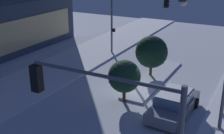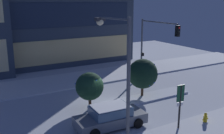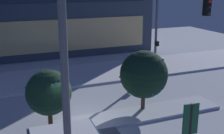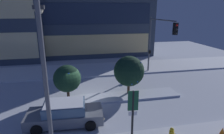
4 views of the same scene
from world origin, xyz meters
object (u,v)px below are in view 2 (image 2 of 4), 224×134
decorated_tree_left_of_median (90,86)px  car_near (110,117)px  decorated_tree_median (143,74)px  traffic_light_corner_far_right (155,39)px  fire_hydrant (205,118)px  parking_info_sign (180,102)px  street_lamp_arched (119,64)px

decorated_tree_left_of_median → car_near: bearing=-92.0°
car_near → decorated_tree_median: 6.35m
traffic_light_corner_far_right → fire_hydrant: bearing=-19.2°
car_near → decorated_tree_median: bearing=36.9°
decorated_tree_median → parking_info_sign: bearing=-104.4°
car_near → parking_info_sign: bearing=-32.5°
traffic_light_corner_far_right → decorated_tree_median: traffic_light_corner_far_right is taller
traffic_light_corner_far_right → fire_hydrant: (-3.40, -9.79, -3.97)m
street_lamp_arched → decorated_tree_left_of_median: street_lamp_arched is taller
fire_hydrant → parking_info_sign: bearing=173.2°
car_near → fire_hydrant: (5.78, -2.80, -0.33)m
decorated_tree_median → fire_hydrant: bearing=-84.2°
fire_hydrant → decorated_tree_median: bearing=95.8°
parking_info_sign → decorated_tree_left_of_median: size_ratio=1.05×
parking_info_sign → decorated_tree_median: size_ratio=0.91×
fire_hydrant → parking_info_sign: 2.70m
fire_hydrant → parking_info_sign: (-2.18, 0.26, 1.57)m
traffic_light_corner_far_right → decorated_tree_left_of_median: 10.07m
street_lamp_arched → parking_info_sign: bearing=-105.2°
decorated_tree_median → decorated_tree_left_of_median: 5.02m
parking_info_sign → decorated_tree_median: decorated_tree_median is taller
street_lamp_arched → car_near: bearing=-25.0°
car_near → decorated_tree_left_of_median: size_ratio=1.67×
fire_hydrant → decorated_tree_median: size_ratio=0.24×
car_near → fire_hydrant: 6.43m
decorated_tree_left_of_median → decorated_tree_median: bearing=0.9°
traffic_light_corner_far_right → decorated_tree_median: bearing=-49.1°
street_lamp_arched → parking_info_sign: (4.21, -0.52, -2.85)m
car_near → decorated_tree_left_of_median: 3.58m
fire_hydrant → parking_info_sign: parking_info_sign is taller
car_near → traffic_light_corner_far_right: size_ratio=0.77×
traffic_light_corner_far_right → decorated_tree_left_of_median: bearing=-68.4°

